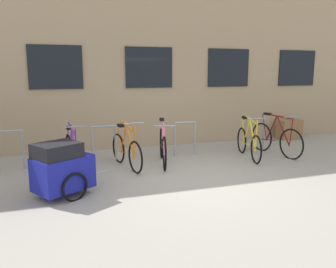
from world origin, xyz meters
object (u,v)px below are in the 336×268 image
bicycle_pink (163,146)px  bicycle_orange (126,150)px  bicycle_purple (73,153)px  bicycle_yellow (249,142)px  bicycle_maroon (276,139)px  planter_box (289,129)px  bike_trailer (62,168)px

bicycle_pink → bicycle_orange: (-0.86, -0.06, -0.02)m
bicycle_purple → bicycle_yellow: size_ratio=1.04×
bicycle_maroon → bicycle_yellow: bicycle_yellow is taller
bicycle_maroon → bicycle_orange: (-3.81, 0.03, -0.03)m
bicycle_orange → bicycle_maroon: bearing=-0.5°
bicycle_purple → bicycle_orange: size_ratio=1.09×
bicycle_pink → planter_box: bicycle_pink is taller
bicycle_pink → bike_trailer: bearing=-146.4°
bicycle_purple → planter_box: bicycle_purple is taller
bicycle_maroon → planter_box: bearing=44.1°
bicycle_pink → bicycle_purple: bicycle_purple is taller
bicycle_maroon → bike_trailer: bearing=-165.1°
planter_box → bicycle_yellow: bearing=-146.2°
bike_trailer → bicycle_purple: bearing=80.2°
bicycle_maroon → bicycle_orange: 3.81m
bicycle_purple → bike_trailer: bicycle_purple is taller
bicycle_maroon → bicycle_pink: bearing=178.1°
bicycle_yellow → bike_trailer: size_ratio=1.21×
bicycle_maroon → bicycle_orange: bearing=179.5°
bicycle_yellow → planter_box: bearing=33.8°
bicycle_purple → bicycle_orange: (1.14, 0.01, -0.02)m
bicycle_maroon → bicycle_purple: bicycle_purple is taller
bicycle_pink → bicycle_yellow: bicycle_yellow is taller
bicycle_purple → bicycle_yellow: bearing=-1.2°
bike_trailer → planter_box: 7.44m
bicycle_maroon → bicycle_yellow: (-0.82, -0.06, -0.03)m
bicycle_maroon → bicycle_purple: size_ratio=1.00×
planter_box → bicycle_purple: bearing=-166.7°
bicycle_purple → bicycle_orange: bearing=0.3°
bike_trailer → bicycle_maroon: bearing=14.9°
bicycle_purple → bike_trailer: bearing=-99.8°
bicycle_yellow → bicycle_orange: (-2.99, 0.09, -0.00)m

